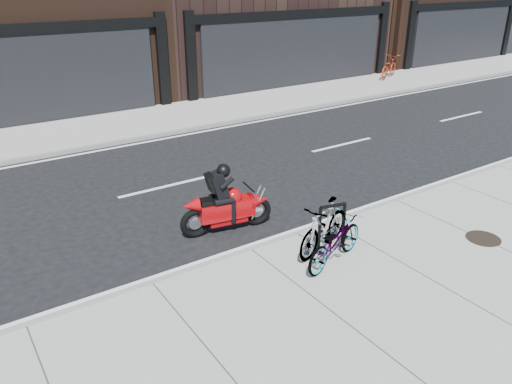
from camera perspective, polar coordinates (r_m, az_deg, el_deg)
ground at (r=11.06m, az=-6.16°, el=-2.81°), size 120.00×120.00×0.00m
sidewalk_near at (r=7.64m, az=12.57°, el=-16.44°), size 60.00×6.00×0.13m
sidewalk_far at (r=17.85m, az=-18.05°, el=6.82°), size 60.00×3.50×0.13m
bike_rack at (r=9.33m, az=8.67°, el=-3.55°), size 0.55×0.18×0.94m
bicycle_front at (r=9.00m, az=8.97°, el=-5.59°), size 1.72×1.00×0.85m
bicycle_rear at (r=9.34m, az=7.74°, el=-3.91°), size 1.68×0.95×0.97m
motorcycle at (r=10.20m, az=-2.94°, el=-1.30°), size 1.99×0.72×1.49m
bicycle_far at (r=26.14m, az=14.92°, el=13.64°), size 2.11×1.49×1.05m
manhole_cover at (r=10.81m, az=24.54°, el=-4.85°), size 0.80×0.80×0.02m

